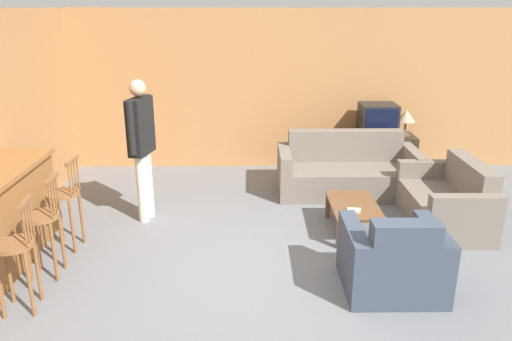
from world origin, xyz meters
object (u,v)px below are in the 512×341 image
tv (378,120)px  table_lamp (406,117)px  bar_chair_near (17,253)px  loveseat_right (447,202)px  bar_chair_mid (44,224)px  person_by_window (142,142)px  couch_far (347,172)px  book_on_table (354,210)px  armchair_near (393,262)px  tv_unit (375,154)px  bar_chair_far (65,202)px  coffee_table (354,208)px

tv → table_lamp: tv is taller
bar_chair_near → table_lamp: bar_chair_near is taller
loveseat_right → table_lamp: table_lamp is taller
bar_chair_mid → person_by_window: bearing=62.8°
couch_far → book_on_table: 1.61m
armchair_near → tv_unit: armchair_near is taller
bar_chair_mid → person_by_window: person_by_window is taller
bar_chair_far → tv: (4.12, 2.60, 0.32)m
tv_unit → table_lamp: 0.78m
book_on_table → bar_chair_near: bearing=-157.3°
tv_unit → book_on_table: (-0.83, -2.45, 0.06)m
loveseat_right → book_on_table: loveseat_right is taller
coffee_table → couch_far: bearing=82.8°
bar_chair_far → person_by_window: size_ratio=0.59×
bar_chair_near → armchair_near: (3.46, 0.29, -0.26)m
bar_chair_near → person_by_window: 2.19m
bar_chair_near → couch_far: size_ratio=0.53×
bar_chair_near → person_by_window: person_by_window is taller
loveseat_right → person_by_window: 3.90m
bar_chair_far → person_by_window: 1.18m
armchair_near → tv: size_ratio=1.62×
armchair_near → book_on_table: bearing=99.1°
bar_chair_near → tv_unit: bearing=42.9°
coffee_table → book_on_table: 0.24m
bar_chair_mid → armchair_near: bearing=-5.3°
couch_far → armchair_near: size_ratio=2.18×
bar_chair_mid → loveseat_right: size_ratio=0.74×
bar_chair_near → coffee_table: bar_chair_near is taller
armchair_near → tv: 3.64m
coffee_table → person_by_window: (-2.60, 0.42, 0.72)m
bar_chair_mid → bar_chair_near: bearing=-90.0°
bar_chair_far → tv_unit: (4.12, 2.61, -0.25)m
tv_unit → table_lamp: bearing=0.0°
armchair_near → coffee_table: 1.32m
tv → armchair_near: bearing=-100.6°
bar_chair_far → table_lamp: (4.57, 2.61, 0.38)m
armchair_near → person_by_window: size_ratio=0.51×
bar_chair_far → couch_far: (3.50, 1.75, -0.27)m
book_on_table → coffee_table: bearing=78.5°
armchair_near → bar_chair_far: bearing=165.1°
tv_unit → person_by_window: person_by_window is taller
coffee_table → book_on_table: size_ratio=5.14×
coffee_table → tv_unit: tv_unit is taller
tv → book_on_table: 2.63m
bar_chair_mid → coffee_table: 3.48m
book_on_table → table_lamp: (1.29, 2.45, 0.57)m
bar_chair_mid → person_by_window: 1.65m
person_by_window → coffee_table: bearing=-9.1°
armchair_near → loveseat_right: armchair_near is taller
bar_chair_near → person_by_window: (0.73, 2.02, 0.46)m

